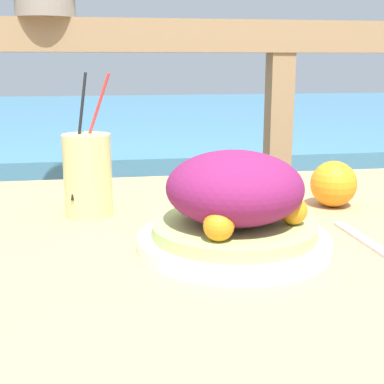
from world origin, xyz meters
The scene contains 7 objects.
patio_table centered at (0.00, 0.00, 0.62)m, with size 1.24×0.88×0.71m.
railing_fence centered at (0.00, 0.79, 0.77)m, with size 2.80×0.08×1.08m.
sea_backdrop centered at (0.00, 3.29, 0.30)m, with size 12.00×4.00×0.59m.
salad_plate centered at (0.11, -0.06, 0.77)m, with size 0.27×0.27×0.14m.
drink_glass centered at (-0.10, 0.14, 0.78)m, with size 0.09×0.09×0.24m.
fork centered at (0.31, -0.07, 0.71)m, with size 0.02×0.18×0.00m.
orange_near_basket centered at (0.34, 0.13, 0.75)m, with size 0.08×0.08×0.08m.
Camera 1 is at (-0.07, -0.76, 0.96)m, focal length 50.00 mm.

